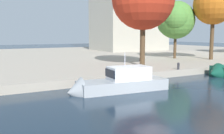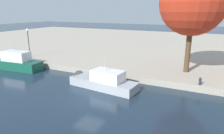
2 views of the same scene
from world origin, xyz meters
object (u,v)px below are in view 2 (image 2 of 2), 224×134
at_px(mooring_bollard_1, 30,57).
at_px(mooring_bollard_0, 200,81).
at_px(motor_yacht_1, 11,63).
at_px(motor_yacht_2, 99,82).
at_px(lamp_post, 28,39).
at_px(tree_2, 193,3).

bearing_deg(mooring_bollard_1, mooring_bollard_0, -1.06).
height_order(motor_yacht_1, mooring_bollard_1, motor_yacht_1).
height_order(motor_yacht_1, motor_yacht_2, motor_yacht_1).
bearing_deg(lamp_post, motor_yacht_2, -18.07).
xyz_separation_m(motor_yacht_1, lamp_post, (-1.01, 4.59, 3.05)).
bearing_deg(tree_2, lamp_post, -174.23).
bearing_deg(motor_yacht_1, mooring_bollard_0, -179.29).
relative_size(motor_yacht_1, lamp_post, 2.16).
bearing_deg(tree_2, mooring_bollard_1, -170.22).
distance_m(motor_yacht_2, mooring_bollard_0, 10.99).
height_order(motor_yacht_2, tree_2, tree_2).
relative_size(motor_yacht_1, mooring_bollard_0, 12.37).
relative_size(lamp_post, tree_2, 0.38).
height_order(mooring_bollard_0, mooring_bollard_1, mooring_bollard_0).
height_order(mooring_bollard_0, tree_2, tree_2).
bearing_deg(motor_yacht_1, lamp_post, -82.52).
bearing_deg(mooring_bollard_0, mooring_bollard_1, 178.94).
bearing_deg(lamp_post, mooring_bollard_0, -4.21).
distance_m(lamp_post, tree_2, 25.90).
distance_m(mooring_bollard_1, lamp_post, 3.50).
bearing_deg(motor_yacht_1, motor_yacht_2, 171.88).
xyz_separation_m(mooring_bollard_0, mooring_bollard_1, (-25.54, 0.47, -0.06)).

